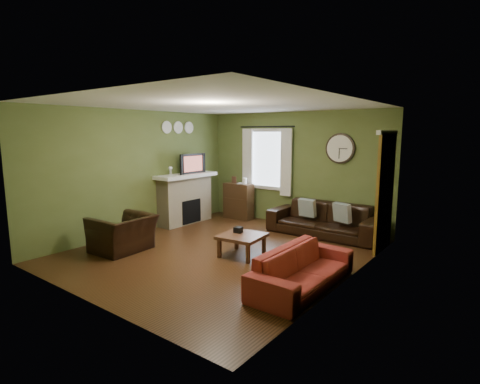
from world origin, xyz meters
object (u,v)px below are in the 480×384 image
Objects in this scene: bookshelf at (238,201)px; armchair at (123,233)px; sofa_red at (303,268)px; coffee_table at (242,245)px; sofa_brown at (324,219)px.

armchair is at bearing -91.32° from bookshelf.
armchair is (-0.08, -3.34, -0.12)m from bookshelf.
bookshelf is 0.47× the size of sofa_red.
bookshelf is 2.89m from coffee_table.
bookshelf reaches higher than armchair.
bookshelf is at bearing 175.26° from armchair.
bookshelf is at bearing 128.66° from coffee_table.
coffee_table is (-0.57, -2.10, -0.15)m from sofa_brown.
sofa_brown is 2.31× the size of armchair.
sofa_brown reaches higher than sofa_red.
bookshelf is 1.25× the size of coffee_table.
coffee_table is at bearing 68.72° from sofa_red.
armchair is at bearing -149.87° from coffee_table.
sofa_red is 1.60m from coffee_table.
sofa_brown is (2.37, -0.15, -0.10)m from bookshelf.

